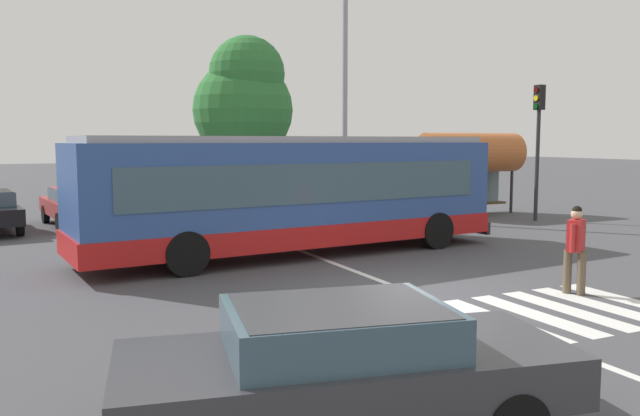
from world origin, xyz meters
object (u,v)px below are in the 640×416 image
(pedestrian_crossing_street, at_px, (576,245))
(twin_arm_street_lamp, at_px, (345,59))
(background_tree_right, at_px, (244,100))
(parked_car_champagne, at_px, (228,198))
(city_transit_bus, at_px, (295,194))
(foreground_sedan, at_px, (344,362))
(parked_car_teal, at_px, (155,202))
(parked_car_silver, at_px, (350,194))
(bus_stop_shelter, at_px, (470,154))
(traffic_light_far_corner, at_px, (538,131))
(parked_car_red, at_px, (78,204))
(parked_car_blue, at_px, (296,197))

(pedestrian_crossing_street, height_order, twin_arm_street_lamp, twin_arm_street_lamp)
(background_tree_right, bearing_deg, parked_car_champagne, -115.89)
(city_transit_bus, xyz_separation_m, foreground_sedan, (-3.71, -9.77, -0.82))
(parked_car_teal, bearing_deg, pedestrian_crossing_street, -70.18)
(city_transit_bus, relative_size, twin_arm_street_lamp, 1.16)
(parked_car_silver, bearing_deg, background_tree_right, 118.27)
(pedestrian_crossing_street, height_order, parked_car_teal, pedestrian_crossing_street)
(background_tree_right, bearing_deg, twin_arm_street_lamp, -76.23)
(city_transit_bus, bearing_deg, bus_stop_shelter, 27.85)
(parked_car_teal, relative_size, traffic_light_far_corner, 0.93)
(background_tree_right, bearing_deg, parked_car_teal, -134.14)
(pedestrian_crossing_street, relative_size, background_tree_right, 0.22)
(parked_car_red, height_order, bus_stop_shelter, bus_stop_shelter)
(city_transit_bus, bearing_deg, parked_car_blue, 66.48)
(parked_car_blue, distance_m, parked_car_silver, 2.68)
(city_transit_bus, xyz_separation_m, parked_car_red, (-4.57, 8.45, -0.82))
(parked_car_teal, bearing_deg, bus_stop_shelter, -13.17)
(parked_car_red, xyz_separation_m, parked_car_blue, (7.94, -0.70, 0.00))
(pedestrian_crossing_street, relative_size, parked_car_blue, 0.38)
(parked_car_red, relative_size, twin_arm_street_lamp, 0.47)
(pedestrian_crossing_street, height_order, traffic_light_far_corner, traffic_light_far_corner)
(parked_car_blue, height_order, background_tree_right, background_tree_right)
(pedestrian_crossing_street, bearing_deg, background_tree_right, 89.62)
(foreground_sedan, bearing_deg, parked_car_red, 92.69)
(pedestrian_crossing_street, relative_size, twin_arm_street_lamp, 0.17)
(traffic_light_far_corner, bearing_deg, background_tree_right, 125.74)
(city_transit_bus, distance_m, parked_car_red, 9.64)
(parked_car_red, bearing_deg, parked_car_teal, -12.14)
(pedestrian_crossing_street, height_order, parked_car_red, pedestrian_crossing_street)
(foreground_sedan, bearing_deg, parked_car_teal, 84.58)
(foreground_sedan, height_order, background_tree_right, background_tree_right)
(traffic_light_far_corner, bearing_deg, city_transit_bus, -165.94)
(parked_car_red, distance_m, parked_car_silver, 10.59)
(city_transit_bus, distance_m, pedestrian_crossing_street, 7.10)
(parked_car_blue, xyz_separation_m, twin_arm_street_lamp, (1.53, -1.18, 5.23))
(foreground_sedan, relative_size, parked_car_teal, 1.03)
(parked_car_silver, bearing_deg, bus_stop_shelter, -39.00)
(parked_car_red, relative_size, traffic_light_far_corner, 0.94)
(pedestrian_crossing_street, relative_size, parked_car_silver, 0.37)
(traffic_light_far_corner, distance_m, background_tree_right, 13.17)
(parked_car_red, relative_size, parked_car_silver, 1.02)
(foreground_sedan, relative_size, bus_stop_shelter, 1.09)
(parked_car_red, xyz_separation_m, twin_arm_street_lamp, (9.47, -1.88, 5.23))
(parked_car_red, relative_size, parked_car_champagne, 1.02)
(parked_car_red, bearing_deg, twin_arm_street_lamp, -11.25)
(parked_car_red, xyz_separation_m, parked_car_teal, (2.53, -0.55, 0.00))
(parked_car_blue, height_order, parked_car_silver, same)
(twin_arm_street_lamp, bearing_deg, bus_stop_shelter, -16.30)
(city_transit_bus, distance_m, foreground_sedan, 10.49)
(parked_car_red, height_order, background_tree_right, background_tree_right)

